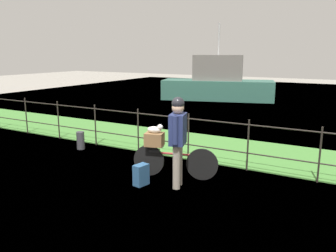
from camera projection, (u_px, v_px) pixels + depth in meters
ground_plane at (110, 183)px, 6.51m from camera, size 60.00×60.00×0.00m
grass_strip at (186, 144)px, 9.27m from camera, size 27.00×2.40×0.03m
harbor_water at (255, 109)px, 15.13m from camera, size 30.00×30.00×0.00m
iron_fence at (162, 131)px, 8.07m from camera, size 18.04×0.04×1.10m
bicycle_main at (174, 161)px, 6.74m from camera, size 1.66×0.51×0.63m
wooden_crate at (154, 139)px, 6.75m from camera, size 0.42×0.37×0.26m
terrier_dog at (155, 129)px, 6.70m from camera, size 0.32×0.21×0.18m
cyclist_person at (178, 134)px, 6.14m from camera, size 0.36×0.52×1.68m
backpack_on_paving at (141, 175)px, 6.38m from camera, size 0.23×0.31×0.40m
mooring_bollard at (81, 140)px, 8.76m from camera, size 0.20×0.20×0.46m
moored_boat_near at (217, 84)px, 17.90m from camera, size 6.00×3.30×3.93m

